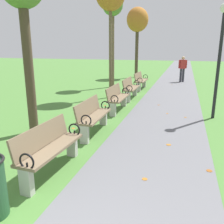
{
  "coord_description": "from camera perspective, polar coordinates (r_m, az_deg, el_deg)",
  "views": [
    {
      "loc": [
        1.75,
        -1.09,
        2.26
      ],
      "look_at": [
        -0.05,
        4.92,
        0.55
      ],
      "focal_mm": 38.78,
      "sensor_mm": 36.0,
      "label": 1
    }
  ],
  "objects": [
    {
      "name": "paved_walkway",
      "position": [
        19.23,
        15.12,
        8.01
      ],
      "size": [
        2.43,
        44.0,
        0.02
      ],
      "primitive_type": "cube",
      "color": "slate",
      "rests_on": "ground"
    },
    {
      "name": "lamp_post",
      "position": [
        8.25,
        24.29,
        14.29
      ],
      "size": [
        0.28,
        0.28,
        3.48
      ],
      "color": "black",
      "rests_on": "ground"
    },
    {
      "name": "park_bench_5",
      "position": [
        10.75,
        4.38,
        5.7
      ],
      "size": [
        0.48,
        1.6,
        0.9
      ],
      "color": "#7A664C",
      "rests_on": "ground"
    },
    {
      "name": "pedestrian_walking",
      "position": [
        16.45,
        16.29,
        10.0
      ],
      "size": [
        0.52,
        0.28,
        1.62
      ],
      "color": "#2D2D38",
      "rests_on": "paved_walkway"
    },
    {
      "name": "tree_5",
      "position": [
        18.42,
        6.02,
        20.52
      ],
      "size": [
        1.54,
        1.54,
        4.93
      ],
      "color": "#4C3D2D",
      "rests_on": "ground"
    },
    {
      "name": "tree_4",
      "position": [
        13.93,
        0.15,
        23.29
      ],
      "size": [
        1.11,
        1.11,
        5.03
      ],
      "color": "brown",
      "rests_on": "ground"
    },
    {
      "name": "park_bench_4",
      "position": [
        8.67,
        1.25,
        3.43
      ],
      "size": [
        0.47,
        1.6,
        0.9
      ],
      "color": "#7A664C",
      "rests_on": "ground"
    },
    {
      "name": "park_bench_3",
      "position": [
        6.42,
        -4.55,
        -0.84
      ],
      "size": [
        0.5,
        1.61,
        0.9
      ],
      "color": "#7A664C",
      "rests_on": "ground"
    },
    {
      "name": "park_bench_6",
      "position": [
        13.22,
        6.77,
        7.42
      ],
      "size": [
        0.51,
        1.61,
        0.9
      ],
      "color": "#7A664C",
      "rests_on": "ground"
    },
    {
      "name": "scattered_leaves",
      "position": [
        5.74,
        -1.42,
        -7.8
      ],
      "size": [
        4.91,
        16.21,
        0.02
      ],
      "color": "#93511E",
      "rests_on": "ground"
    },
    {
      "name": "park_bench_2",
      "position": [
        4.57,
        -14.57,
        -8.13
      ],
      "size": [
        0.54,
        1.62,
        0.9
      ],
      "color": "#7A664C",
      "rests_on": "ground"
    }
  ]
}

